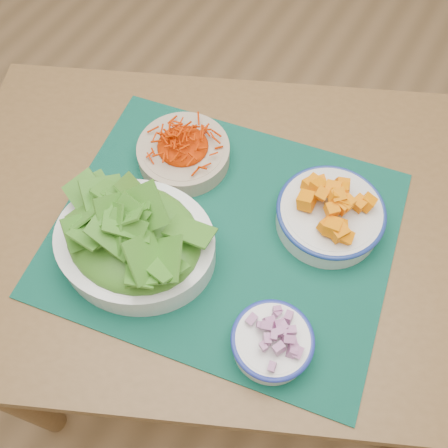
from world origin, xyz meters
name	(u,v)px	position (x,y,z in m)	size (l,w,h in m)	color
ground	(201,240)	(0.00, 0.00, 0.00)	(4.00, 4.00, 0.00)	#AA8052
table	(233,246)	(0.26, -0.25, 0.64)	(1.30, 1.12, 0.75)	brown
placemat	(224,232)	(0.26, -0.28, 0.75)	(0.61, 0.50, 0.00)	#053127
carrot_bowl	(183,150)	(0.10, -0.18, 0.79)	(0.20, 0.20, 0.07)	tan
squash_bowl	(331,211)	(0.41, -0.17, 0.80)	(0.22, 0.22, 0.09)	silver
lettuce_bowl	(134,238)	(0.14, -0.40, 0.81)	(0.33, 0.30, 0.13)	white
onion_bowl	(272,341)	(0.43, -0.43, 0.79)	(0.16, 0.16, 0.07)	white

